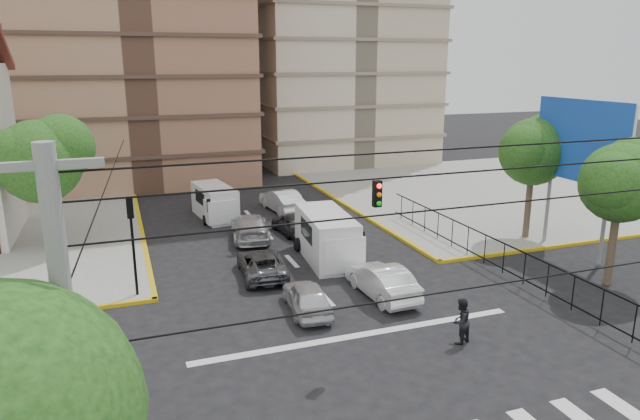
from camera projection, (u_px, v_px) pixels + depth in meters
name	position (u px, v px, depth m)	size (l,w,h in m)	color
ground	(373.00, 350.00, 20.63)	(160.00, 160.00, 0.00)	black
sidewalk_ne	(495.00, 191.00, 45.37)	(26.00, 26.00, 0.15)	gray
stop_line	(360.00, 335.00, 21.72)	(13.00, 0.40, 0.01)	silver
park_fence	(502.00, 276.00, 27.68)	(0.10, 22.50, 1.66)	black
billboard	(582.00, 144.00, 29.31)	(0.36, 6.20, 8.10)	slate
tree_park_a	(622.00, 179.00, 25.49)	(4.41, 3.60, 6.83)	#473828
tree_park_c	(535.00, 149.00, 32.10)	(4.65, 3.80, 7.25)	#473828
tree_tudor	(41.00, 157.00, 29.97)	(5.39, 4.40, 7.43)	#473828
traffic_light_nw	(132.00, 230.00, 24.37)	(0.28, 0.22, 4.40)	black
traffic_light_hanging	(406.00, 205.00, 17.28)	(18.00, 9.12, 0.92)	black
van_right_lane	(328.00, 239.00, 29.49)	(2.62, 5.68, 2.48)	silver
van_left_lane	(215.00, 203.00, 37.48)	(2.48, 4.98, 2.15)	silver
car_silver_front_left	(307.00, 297.00, 23.62)	(1.53, 3.81, 1.30)	silver
car_white_front_right	(382.00, 281.00, 25.13)	(1.56, 4.49, 1.48)	white
car_grey_mid_left	(262.00, 264.00, 27.59)	(2.04, 4.43, 1.23)	#4F5056
car_silver_rear_left	(250.00, 227.00, 33.27)	(2.07, 5.09, 1.48)	#B2B3B7
car_darkgrey_mid_right	(291.00, 224.00, 34.34)	(1.45, 3.60, 1.23)	#29292C
car_white_rear_right	(282.00, 200.00, 39.49)	(1.63, 4.66, 1.54)	white
pedestrian_crosswalk	(461.00, 321.00, 20.92)	(0.85, 0.66, 1.75)	black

